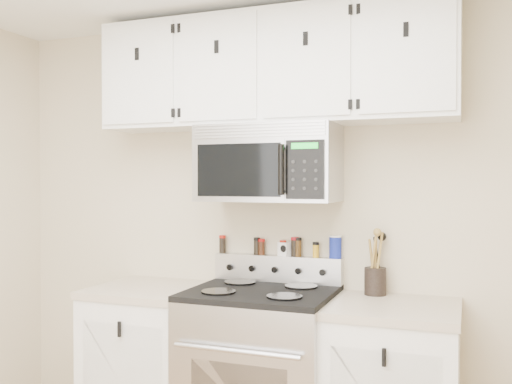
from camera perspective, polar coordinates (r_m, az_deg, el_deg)
back_wall at (r=3.35m, az=2.37°, el=-3.74°), size 3.50×0.01×2.50m
range at (r=3.21m, az=0.50°, el=-17.92°), size 0.76×0.65×1.10m
base_cabinet_left at (r=3.52m, az=-10.45°, el=-16.64°), size 0.64×0.62×0.92m
microwave at (r=3.16m, az=1.30°, el=2.87°), size 0.76×0.44×0.42m
upper_cabinets at (r=3.24m, az=1.45°, el=12.10°), size 2.00×0.35×0.62m
utensil_crock at (r=3.16m, az=11.84°, el=-8.50°), size 0.12×0.12×0.34m
kitchen_timer at (r=3.31m, az=2.93°, el=-5.72°), size 0.08×0.08×0.08m
salt_canister at (r=3.23m, az=7.94°, el=-5.45°), size 0.07×0.07×0.13m
spice_jar_0 at (r=3.45m, az=-3.37°, el=-5.21°), size 0.04×0.04×0.11m
spice_jar_1 at (r=3.37m, az=0.09°, el=-5.41°), size 0.04×0.04×0.10m
spice_jar_2 at (r=3.36m, az=0.56°, el=-5.49°), size 0.04×0.04×0.09m
spice_jar_3 at (r=3.31m, az=2.71°, el=-5.61°), size 0.04×0.04×0.09m
spice_jar_4 at (r=3.29m, az=3.90°, el=-5.47°), size 0.04×0.04×0.11m
spice_jar_5 at (r=3.29m, az=4.22°, el=-5.50°), size 0.04×0.04×0.11m
spice_jar_6 at (r=3.26m, az=6.00°, el=-5.75°), size 0.04×0.04×0.09m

